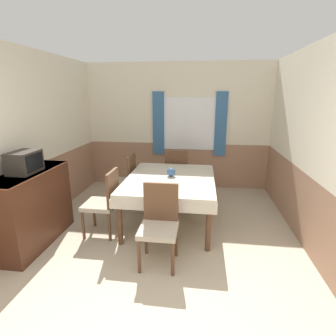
{
  "coord_description": "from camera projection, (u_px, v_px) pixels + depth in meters",
  "views": [
    {
      "loc": [
        0.54,
        -1.33,
        1.95
      ],
      "look_at": [
        0.03,
        2.46,
        0.89
      ],
      "focal_mm": 28.0,
      "sensor_mm": 36.0,
      "label": 1
    }
  ],
  "objects": [
    {
      "name": "wall_right",
      "position": [
        315.0,
        149.0,
        3.27
      ],
      "size": [
        0.05,
        4.6,
        2.6
      ],
      "color": "silver",
      "rests_on": "ground_plane"
    },
    {
      "name": "chair_left_far",
      "position": [
        125.0,
        179.0,
        4.65
      ],
      "size": [
        0.44,
        0.44,
        0.96
      ],
      "rotation": [
        0.0,
        0.0,
        1.57
      ],
      "color": "brown",
      "rests_on": "ground_plane"
    },
    {
      "name": "vase",
      "position": [
        171.0,
        172.0,
        4.04
      ],
      "size": [
        0.13,
        0.13,
        0.13
      ],
      "color": "#335684",
      "rests_on": "dining_table"
    },
    {
      "name": "sideboard",
      "position": [
        33.0,
        208.0,
        3.47
      ],
      "size": [
        0.46,
        1.25,
        1.01
      ],
      "color": "#4C2819",
      "rests_on": "ground_plane"
    },
    {
      "name": "chair_left_near",
      "position": [
        105.0,
        200.0,
        3.7
      ],
      "size": [
        0.44,
        0.44,
        0.96
      ],
      "rotation": [
        0.0,
        0.0,
        1.57
      ],
      "color": "brown",
      "rests_on": "ground_plane"
    },
    {
      "name": "wall_left",
      "position": [
        29.0,
        142.0,
        3.76
      ],
      "size": [
        0.05,
        4.6,
        2.6
      ],
      "color": "silver",
      "rests_on": "ground_plane"
    },
    {
      "name": "chair_head_near",
      "position": [
        159.0,
        222.0,
        3.07
      ],
      "size": [
        0.44,
        0.44,
        0.96
      ],
      "rotation": [
        0.0,
        0.0,
        3.14
      ],
      "color": "brown",
      "rests_on": "ground_plane"
    },
    {
      "name": "wall_back",
      "position": [
        178.0,
        127.0,
        5.54
      ],
      "size": [
        4.22,
        0.1,
        2.6
      ],
      "color": "silver",
      "rests_on": "ground_plane"
    },
    {
      "name": "tv",
      "position": [
        24.0,
        162.0,
        3.27
      ],
      "size": [
        0.29,
        0.4,
        0.27
      ],
      "color": "#2D2823",
      "rests_on": "sideboard"
    },
    {
      "name": "chair_head_window",
      "position": [
        177.0,
        172.0,
        5.05
      ],
      "size": [
        0.44,
        0.44,
        0.96
      ],
      "color": "brown",
      "rests_on": "ground_plane"
    },
    {
      "name": "dining_table",
      "position": [
        170.0,
        184.0,
        4.03
      ],
      "size": [
        1.35,
        1.68,
        0.74
      ],
      "color": "beige",
      "rests_on": "ground_plane"
    }
  ]
}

